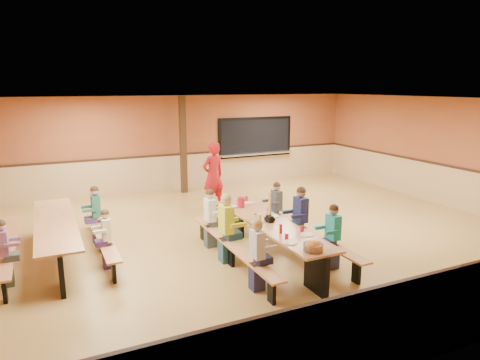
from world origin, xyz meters
name	(u,v)px	position (x,y,z in m)	size (l,w,h in m)	color
ground	(252,234)	(0.00, 0.00, 0.00)	(12.00, 12.00, 0.00)	olive
room_envelope	(252,205)	(0.00, 0.00, 0.69)	(12.04, 10.04, 3.02)	brown
kitchen_pass_through	(256,139)	(2.60, 4.96, 1.49)	(2.78, 0.28, 1.38)	black
structural_post	(183,145)	(-0.20, 4.40, 1.50)	(0.18, 0.18, 3.00)	#301E10
cafeteria_table_main	(270,233)	(-0.31, -1.39, 0.53)	(1.91, 3.70, 0.74)	#B77648
cafeteria_table_second	(56,232)	(-4.06, 0.39, 0.53)	(1.91, 3.70, 0.74)	#B77648
seated_child_white_left	(257,255)	(-1.14, -2.44, 0.60)	(0.36, 0.30, 1.20)	#BCBBC2
seated_adult_yellow	(226,229)	(-1.14, -1.17, 0.66)	(0.42, 0.35, 1.32)	#C9D923
seated_child_grey_left	(210,219)	(-1.14, -0.31, 0.61)	(0.37, 0.30, 1.22)	silver
seated_child_teal_right	(333,237)	(0.51, -2.25, 0.60)	(0.36, 0.30, 1.20)	teal
seated_child_navy_right	(300,218)	(0.51, -1.17, 0.64)	(0.41, 0.33, 1.29)	navy
seated_child_char_right	(276,209)	(0.51, -0.18, 0.59)	(0.35, 0.29, 1.18)	#41474A
seated_child_purple_sec	(4,254)	(-4.89, -0.55, 0.57)	(0.34, 0.28, 1.14)	#83547F
seated_child_green_sec	(96,215)	(-3.24, 0.99, 0.61)	(0.37, 0.30, 1.21)	#286651
seated_child_tan_sec	(107,239)	(-3.24, -0.51, 0.55)	(0.32, 0.26, 1.11)	beige
standing_woman	(213,176)	(-0.03, 2.32, 0.92)	(0.67, 0.44, 1.83)	red
punch_pitcher	(241,202)	(-0.39, -0.23, 0.85)	(0.16, 0.16, 0.22)	#B4182D
chip_bowl	(313,246)	(-0.40, -2.95, 0.81)	(0.32, 0.32, 0.15)	orange
napkin_dispenser	(270,219)	(-0.32, -1.38, 0.80)	(0.10, 0.14, 0.13)	black
condiment_mustard	(260,219)	(-0.52, -1.35, 0.82)	(0.06, 0.06, 0.17)	yellow
condiment_ketchup	(281,229)	(-0.45, -2.02, 0.82)	(0.06, 0.06, 0.17)	#B2140F
table_paddle	(270,214)	(-0.27, -1.29, 0.88)	(0.16, 0.16, 0.56)	black
place_settings	(270,219)	(-0.31, -1.39, 0.80)	(0.65, 3.30, 0.11)	beige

